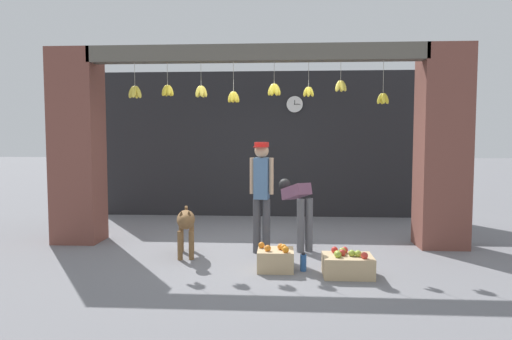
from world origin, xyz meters
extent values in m
plane|color=slate|center=(0.00, 0.00, 0.00)|extent=(60.00, 60.00, 0.00)
cube|color=#232326|center=(0.00, 2.84, 1.50)|extent=(6.91, 0.12, 3.01)
cube|color=brown|center=(-2.81, 0.30, 1.50)|extent=(0.70, 0.60, 3.01)
cube|color=brown|center=(2.81, 0.30, 1.50)|extent=(0.70, 0.60, 3.01)
cube|color=#5B564C|center=(0.00, 0.12, 2.89)|extent=(5.01, 0.24, 0.24)
cylinder|color=#B2AD99|center=(-1.81, 0.13, 2.60)|extent=(0.01, 0.01, 0.34)
ellipsoid|color=yellow|center=(-1.76, 0.13, 2.34)|extent=(0.13, 0.07, 0.21)
ellipsoid|color=yellow|center=(-1.81, 0.18, 2.34)|extent=(0.07, 0.13, 0.21)
ellipsoid|color=yellow|center=(-1.86, 0.13, 2.34)|extent=(0.13, 0.07, 0.21)
ellipsoid|color=yellow|center=(-1.81, 0.08, 2.34)|extent=(0.07, 0.13, 0.21)
cylinder|color=#B2AD99|center=(-1.32, 0.14, 2.60)|extent=(0.01, 0.01, 0.33)
ellipsoid|color=yellow|center=(-1.27, 0.14, 2.36)|extent=(0.12, 0.07, 0.19)
ellipsoid|color=yellow|center=(-1.29, 0.18, 2.36)|extent=(0.10, 0.11, 0.20)
ellipsoid|color=yellow|center=(-1.34, 0.18, 2.36)|extent=(0.10, 0.11, 0.20)
ellipsoid|color=yellow|center=(-1.36, 0.14, 2.36)|extent=(0.12, 0.07, 0.19)
ellipsoid|color=yellow|center=(-1.34, 0.10, 2.36)|extent=(0.10, 0.11, 0.20)
ellipsoid|color=yellow|center=(-1.29, 0.10, 2.36)|extent=(0.10, 0.11, 0.20)
cylinder|color=#B2AD99|center=(-0.80, 0.12, 2.59)|extent=(0.01, 0.01, 0.35)
ellipsoid|color=yellow|center=(-0.76, 0.12, 2.34)|extent=(0.12, 0.07, 0.19)
ellipsoid|color=yellow|center=(-0.79, 0.16, 2.34)|extent=(0.09, 0.12, 0.20)
ellipsoid|color=yellow|center=(-0.84, 0.15, 2.34)|extent=(0.12, 0.10, 0.20)
ellipsoid|color=yellow|center=(-0.84, 0.09, 2.34)|extent=(0.12, 0.10, 0.20)
ellipsoid|color=yellow|center=(-0.79, 0.07, 2.34)|extent=(0.09, 0.12, 0.20)
cylinder|color=#B2AD99|center=(-0.31, 0.07, 2.55)|extent=(0.01, 0.01, 0.44)
ellipsoid|color=yellow|center=(-0.27, 0.07, 2.25)|extent=(0.12, 0.06, 0.18)
ellipsoid|color=yellow|center=(-0.28, 0.11, 2.25)|extent=(0.10, 0.11, 0.19)
ellipsoid|color=yellow|center=(-0.32, 0.12, 2.25)|extent=(0.08, 0.12, 0.19)
ellipsoid|color=yellow|center=(-0.35, 0.09, 2.25)|extent=(0.12, 0.09, 0.19)
ellipsoid|color=yellow|center=(-0.35, 0.05, 2.25)|extent=(0.12, 0.09, 0.19)
ellipsoid|color=yellow|center=(-0.32, 0.03, 2.25)|extent=(0.08, 0.12, 0.19)
ellipsoid|color=yellow|center=(-0.28, 0.04, 2.25)|extent=(0.10, 0.11, 0.19)
cylinder|color=#B2AD99|center=(0.29, 0.15, 2.61)|extent=(0.01, 0.01, 0.32)
ellipsoid|color=yellow|center=(0.34, 0.15, 2.36)|extent=(0.13, 0.07, 0.20)
ellipsoid|color=yellow|center=(0.31, 0.19, 2.36)|extent=(0.10, 0.12, 0.20)
ellipsoid|color=yellow|center=(0.26, 0.19, 2.36)|extent=(0.10, 0.12, 0.20)
ellipsoid|color=yellow|center=(0.24, 0.15, 2.36)|extent=(0.13, 0.07, 0.20)
ellipsoid|color=yellow|center=(0.26, 0.11, 2.36)|extent=(0.10, 0.12, 0.20)
ellipsoid|color=yellow|center=(0.31, 0.11, 2.36)|extent=(0.10, 0.12, 0.20)
cylinder|color=#B2AD99|center=(0.79, 0.14, 2.58)|extent=(0.01, 0.01, 0.37)
ellipsoid|color=yellow|center=(0.83, 0.14, 2.33)|extent=(0.11, 0.06, 0.16)
ellipsoid|color=yellow|center=(0.79, 0.19, 2.33)|extent=(0.06, 0.11, 0.16)
ellipsoid|color=yellow|center=(0.75, 0.14, 2.33)|extent=(0.11, 0.06, 0.16)
ellipsoid|color=yellow|center=(0.79, 0.10, 2.33)|extent=(0.06, 0.11, 0.16)
cylinder|color=#B2AD99|center=(1.26, 0.15, 2.63)|extent=(0.01, 0.01, 0.28)
ellipsoid|color=yellow|center=(1.31, 0.15, 2.41)|extent=(0.12, 0.06, 0.18)
ellipsoid|color=yellow|center=(1.28, 0.19, 2.41)|extent=(0.08, 0.12, 0.19)
ellipsoid|color=yellow|center=(1.23, 0.18, 2.41)|extent=(0.11, 0.10, 0.19)
ellipsoid|color=yellow|center=(1.23, 0.13, 2.41)|extent=(0.11, 0.10, 0.19)
ellipsoid|color=yellow|center=(1.28, 0.11, 2.41)|extent=(0.08, 0.12, 0.19)
cylinder|color=#B2AD99|center=(1.88, 0.12, 2.53)|extent=(0.01, 0.01, 0.47)
ellipsoid|color=yellow|center=(1.92, 0.12, 2.22)|extent=(0.12, 0.06, 0.18)
ellipsoid|color=yellow|center=(1.88, 0.17, 2.22)|extent=(0.06, 0.12, 0.18)
ellipsoid|color=yellow|center=(1.83, 0.12, 2.22)|extent=(0.12, 0.06, 0.18)
ellipsoid|color=yellow|center=(1.88, 0.08, 2.22)|extent=(0.06, 0.12, 0.18)
ellipsoid|color=brown|center=(-0.93, -0.45, 0.51)|extent=(0.36, 0.66, 0.25)
cylinder|color=brown|center=(-0.81, -0.67, 0.20)|extent=(0.07, 0.07, 0.40)
cylinder|color=brown|center=(-0.96, -0.70, 0.20)|extent=(0.07, 0.07, 0.40)
cylinder|color=brown|center=(-0.90, -0.20, 0.20)|extent=(0.07, 0.07, 0.40)
cylinder|color=brown|center=(-1.05, -0.23, 0.20)|extent=(0.07, 0.07, 0.40)
ellipsoid|color=brown|center=(-0.87, -0.79, 0.56)|extent=(0.20, 0.26, 0.17)
cone|color=brown|center=(-0.82, -0.78, 0.65)|extent=(0.06, 0.06, 0.07)
cone|color=brown|center=(-0.92, -0.80, 0.65)|extent=(0.06, 0.06, 0.07)
cylinder|color=brown|center=(-1.00, -0.11, 0.53)|extent=(0.08, 0.20, 0.26)
cylinder|color=#424247|center=(0.19, -0.27, 0.39)|extent=(0.11, 0.11, 0.78)
cylinder|color=#424247|center=(0.05, -0.25, 0.39)|extent=(0.11, 0.11, 0.78)
cube|color=#4C7099|center=(0.12, -0.26, 1.07)|extent=(0.23, 0.20, 0.59)
cylinder|color=tan|center=(0.26, -0.28, 1.11)|extent=(0.06, 0.06, 0.52)
cylinder|color=tan|center=(-0.02, -0.24, 1.11)|extent=(0.06, 0.06, 0.52)
sphere|color=tan|center=(0.12, -0.26, 1.47)|extent=(0.20, 0.20, 0.20)
cylinder|color=red|center=(0.12, -0.26, 1.55)|extent=(0.21, 0.21, 0.07)
cube|color=red|center=(0.10, -0.36, 1.52)|extent=(0.19, 0.14, 0.01)
cylinder|color=#56565B|center=(0.68, -0.18, 0.39)|extent=(0.11, 0.11, 0.78)
cylinder|color=#56565B|center=(0.80, -0.11, 0.39)|extent=(0.11, 0.11, 0.78)
cube|color=#754760|center=(0.62, 0.09, 0.85)|extent=(0.46, 0.61, 0.31)
sphere|color=black|center=(0.45, 0.41, 0.92)|extent=(0.19, 0.19, 0.19)
cube|color=tan|center=(0.34, -1.10, 0.13)|extent=(0.45, 0.39, 0.26)
sphere|color=orange|center=(0.24, -1.17, 0.29)|extent=(0.08, 0.08, 0.08)
sphere|color=orange|center=(0.46, -1.23, 0.29)|extent=(0.08, 0.08, 0.08)
sphere|color=orange|center=(0.16, -1.02, 0.29)|extent=(0.08, 0.08, 0.08)
sphere|color=orange|center=(0.40, -1.09, 0.29)|extent=(0.08, 0.08, 0.08)
sphere|color=orange|center=(0.43, -1.12, 0.29)|extent=(0.08, 0.08, 0.08)
cube|color=tan|center=(1.20, -1.28, 0.12)|extent=(0.59, 0.43, 0.25)
sphere|color=#99B238|center=(1.32, -1.32, 0.28)|extent=(0.08, 0.08, 0.08)
sphere|color=red|center=(1.38, -1.40, 0.28)|extent=(0.08, 0.08, 0.08)
sphere|color=#99B238|center=(1.07, -1.34, 0.28)|extent=(0.08, 0.08, 0.08)
sphere|color=red|center=(1.18, -1.15, 0.28)|extent=(0.08, 0.08, 0.08)
sphere|color=red|center=(1.06, -1.15, 0.28)|extent=(0.08, 0.08, 0.08)
sphere|color=#99B238|center=(1.24, -1.30, 0.28)|extent=(0.08, 0.08, 0.08)
sphere|color=#99B238|center=(1.07, -1.37, 0.28)|extent=(0.08, 0.08, 0.08)
sphere|color=red|center=(1.14, -1.28, 0.28)|extent=(0.08, 0.08, 0.08)
sphere|color=#99B238|center=(1.15, -1.20, 0.28)|extent=(0.08, 0.08, 0.08)
cylinder|color=#2D60AD|center=(0.68, -1.11, 0.10)|extent=(0.08, 0.08, 0.20)
cylinder|color=black|center=(0.68, -1.11, 0.22)|extent=(0.04, 0.04, 0.02)
cylinder|color=black|center=(0.65, 2.77, 2.33)|extent=(0.35, 0.01, 0.35)
cylinder|color=white|center=(0.65, 2.76, 2.33)|extent=(0.33, 0.02, 0.33)
cube|color=black|center=(0.65, 2.74, 2.37)|extent=(0.01, 0.01, 0.09)
cube|color=black|center=(0.70, 2.74, 2.33)|extent=(0.13, 0.01, 0.01)
camera|label=1|loc=(0.43, -6.68, 1.66)|focal=32.00mm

